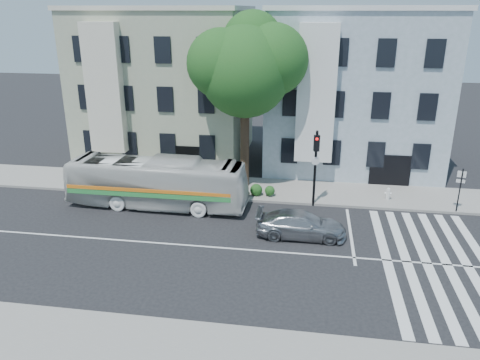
% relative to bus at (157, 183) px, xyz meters
% --- Properties ---
extents(ground, '(120.00, 120.00, 0.00)m').
position_rel_bus_xyz_m(ground, '(4.66, -4.57, -1.48)').
color(ground, black).
rests_on(ground, ground).
extents(sidewalk_far, '(80.00, 4.00, 0.15)m').
position_rel_bus_xyz_m(sidewalk_far, '(4.66, 3.43, -1.41)').
color(sidewalk_far, gray).
rests_on(sidewalk_far, ground).
extents(sidewalk_near, '(80.00, 4.00, 0.15)m').
position_rel_bus_xyz_m(sidewalk_near, '(4.66, -12.57, -1.41)').
color(sidewalk_near, gray).
rests_on(sidewalk_near, ground).
extents(building_left, '(12.00, 10.00, 11.00)m').
position_rel_bus_xyz_m(building_left, '(-2.34, 10.43, 4.02)').
color(building_left, '#98A187').
rests_on(building_left, ground).
extents(building_right, '(12.00, 10.00, 11.00)m').
position_rel_bus_xyz_m(building_right, '(11.66, 10.43, 4.02)').
color(building_right, '#8DA1A8').
rests_on(building_right, ground).
extents(street_tree, '(7.30, 5.90, 11.10)m').
position_rel_bus_xyz_m(street_tree, '(4.72, 4.17, 6.35)').
color(street_tree, '#2D2116').
rests_on(street_tree, ground).
extents(bus, '(2.79, 10.73, 2.97)m').
position_rel_bus_xyz_m(bus, '(0.00, 0.00, 0.00)').
color(bus, silver).
rests_on(bus, ground).
extents(sedan, '(1.95, 4.64, 1.34)m').
position_rel_bus_xyz_m(sedan, '(8.56, -2.71, -0.82)').
color(sedan, '#A6A7AD').
rests_on(sedan, ground).
extents(hedge, '(8.44, 2.95, 0.70)m').
position_rel_bus_xyz_m(hedge, '(2.24, 2.23, -0.98)').
color(hedge, '#226721').
rests_on(hedge, sidewalk_far).
extents(traffic_signal, '(0.47, 0.54, 4.60)m').
position_rel_bus_xyz_m(traffic_signal, '(9.17, 1.37, 1.49)').
color(traffic_signal, black).
rests_on(traffic_signal, ground).
extents(fire_hydrant, '(0.42, 0.25, 0.76)m').
position_rel_bus_xyz_m(fire_hydrant, '(13.66, 2.79, -0.95)').
color(fire_hydrant, silver).
rests_on(fire_hydrant, sidewalk_far).
extents(far_sign_pole, '(0.46, 0.21, 2.59)m').
position_rel_bus_xyz_m(far_sign_pole, '(17.32, 1.57, 0.30)').
color(far_sign_pole, black).
rests_on(far_sign_pole, sidewalk_far).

